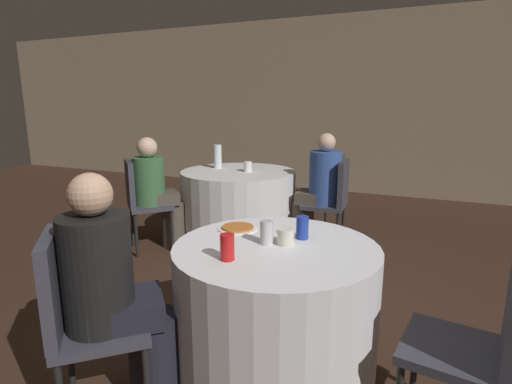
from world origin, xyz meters
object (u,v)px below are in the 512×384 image
at_px(table_near, 275,312).
at_px(table_far, 239,205).
at_px(soda_can_blue, 302,228).
at_px(pizza_plate_near, 238,228).
at_px(person_blue_shirt, 317,192).
at_px(soda_can_red, 227,247).
at_px(chair_far_east, 334,196).
at_px(person_black_shirt, 119,299).
at_px(soda_can_silver, 266,233).
at_px(chair_far_southwest, 140,197).
at_px(chair_far_northeast, 327,184).
at_px(bottle_far, 218,156).
at_px(chair_near_east, 483,336).
at_px(chair_near_southwest, 78,311).
at_px(person_green_jacket, 158,194).

bearing_deg(table_near, table_far, 120.85).
bearing_deg(soda_can_blue, table_near, -119.10).
bearing_deg(pizza_plate_near, person_blue_shirt, 90.96).
height_order(table_near, pizza_plate_near, pizza_plate_near).
bearing_deg(soda_can_red, chair_far_east, 90.50).
bearing_deg(person_black_shirt, soda_can_silver, 93.12).
bearing_deg(chair_far_southwest, table_far, 90.00).
relative_size(chair_far_northeast, pizza_plate_near, 4.08).
height_order(chair_far_east, soda_can_blue, chair_far_east).
height_order(chair_far_southwest, chair_far_east, same).
bearing_deg(soda_can_silver, bottle_far, 124.57).
bearing_deg(chair_near_east, chair_far_southwest, 72.60).
bearing_deg(chair_far_northeast, bottle_far, 78.09).
distance_m(chair_near_east, chair_far_northeast, 3.03).
xyz_separation_m(chair_near_southwest, soda_can_silver, (0.63, 0.64, 0.25)).
height_order(chair_far_southwest, pizza_plate_near, chair_far_southwest).
relative_size(table_near, pizza_plate_near, 4.71).
xyz_separation_m(table_far, bottle_far, (-0.30, 0.09, 0.50)).
xyz_separation_m(chair_near_east, person_blue_shirt, (-1.25, 2.16, 0.03)).
height_order(table_far, chair_near_east, chair_near_east).
relative_size(person_blue_shirt, soda_can_blue, 9.52).
relative_size(table_far, bottle_far, 4.73).
distance_m(chair_far_northeast, bottle_far, 1.27).
height_order(table_near, soda_can_red, soda_can_red).
distance_m(chair_near_southwest, chair_far_northeast, 3.25).
bearing_deg(pizza_plate_near, soda_can_silver, -33.80).
relative_size(person_green_jacket, soda_can_silver, 9.22).
height_order(person_black_shirt, soda_can_blue, person_black_shirt).
height_order(table_near, chair_far_southwest, chair_far_southwest).
bearing_deg(soda_can_blue, soda_can_red, -118.30).
relative_size(person_black_shirt, person_green_jacket, 1.03).
relative_size(chair_far_southwest, soda_can_blue, 7.42).
distance_m(chair_near_east, pizza_plate_near, 1.27).
bearing_deg(soda_can_silver, chair_near_east, -8.40).
height_order(person_blue_shirt, soda_can_blue, person_blue_shirt).
bearing_deg(chair_near_east, chair_far_northeast, 33.98).
height_order(chair_far_east, bottle_far, bottle_far).
relative_size(table_far, soda_can_blue, 10.01).
height_order(chair_far_southwest, chair_far_northeast, same).
height_order(chair_far_east, person_blue_shirt, person_blue_shirt).
bearing_deg(soda_can_blue, chair_near_east, -19.63).
bearing_deg(chair_near_southwest, person_black_shirt, 90.00).
distance_m(person_blue_shirt, bottle_far, 1.19).
distance_m(person_black_shirt, soda_can_blue, 0.96).
distance_m(chair_far_northeast, pizza_plate_near, 2.44).
bearing_deg(pizza_plate_near, chair_near_southwest, -115.87).
distance_m(chair_near_southwest, person_black_shirt, 0.17).
bearing_deg(person_blue_shirt, chair_far_northeast, 1.68).
xyz_separation_m(table_far, soda_can_blue, (1.27, -1.82, 0.43)).
bearing_deg(soda_can_silver, pizza_plate_near, 146.20).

